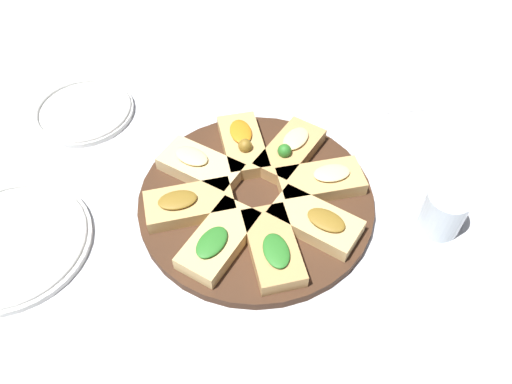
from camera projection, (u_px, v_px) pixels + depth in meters
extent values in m
plane|color=silver|center=(256.00, 203.00, 0.84)|extent=(3.00, 3.00, 0.00)
cylinder|color=#422819|center=(256.00, 200.00, 0.84)|extent=(0.39, 0.39, 0.02)
cube|color=tan|center=(273.00, 247.00, 0.75)|extent=(0.15, 0.10, 0.03)
ellipsoid|color=#2D7A28|center=(276.00, 250.00, 0.73)|extent=(0.07, 0.05, 0.01)
cube|color=#DBB775|center=(315.00, 222.00, 0.78)|extent=(0.13, 0.16, 0.03)
ellipsoid|color=olive|center=(326.00, 220.00, 0.76)|extent=(0.07, 0.07, 0.01)
cube|color=tan|center=(320.00, 181.00, 0.84)|extent=(0.10, 0.15, 0.03)
ellipsoid|color=beige|center=(332.00, 173.00, 0.82)|extent=(0.05, 0.07, 0.01)
cube|color=tan|center=(290.00, 151.00, 0.88)|extent=(0.16, 0.13, 0.03)
ellipsoid|color=beige|center=(296.00, 138.00, 0.88)|extent=(0.07, 0.07, 0.01)
sphere|color=#2D7A28|center=(284.00, 151.00, 0.85)|extent=(0.02, 0.02, 0.02)
cube|color=tan|center=(243.00, 145.00, 0.89)|extent=(0.15, 0.10, 0.03)
ellipsoid|color=orange|center=(241.00, 131.00, 0.89)|extent=(0.07, 0.05, 0.01)
sphere|color=olive|center=(245.00, 146.00, 0.86)|extent=(0.02, 0.02, 0.02)
cube|color=#E5C689|center=(201.00, 167.00, 0.86)|extent=(0.13, 0.16, 0.03)
ellipsoid|color=beige|center=(191.00, 156.00, 0.85)|extent=(0.06, 0.07, 0.01)
cube|color=tan|center=(190.00, 204.00, 0.80)|extent=(0.10, 0.15, 0.03)
ellipsoid|color=olive|center=(177.00, 200.00, 0.79)|extent=(0.05, 0.07, 0.01)
cube|color=#DBB775|center=(219.00, 240.00, 0.76)|extent=(0.16, 0.13, 0.03)
ellipsoid|color=#2D7A28|center=(212.00, 242.00, 0.74)|extent=(0.07, 0.06, 0.01)
cylinder|color=white|center=(11.00, 243.00, 0.79)|extent=(0.25, 0.25, 0.01)
torus|color=white|center=(10.00, 241.00, 0.78)|extent=(0.24, 0.24, 0.01)
cylinder|color=white|center=(84.00, 112.00, 0.98)|extent=(0.19, 0.19, 0.01)
torus|color=white|center=(83.00, 109.00, 0.98)|extent=(0.19, 0.19, 0.01)
cylinder|color=silver|center=(443.00, 212.00, 0.79)|extent=(0.07, 0.07, 0.08)
cube|color=white|center=(384.00, 89.00, 1.03)|extent=(0.16, 0.14, 0.01)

